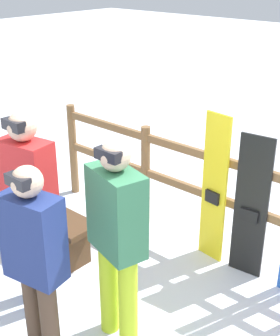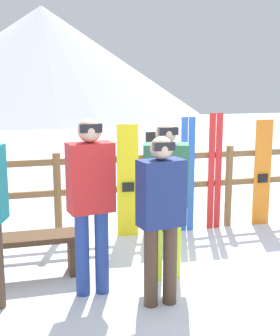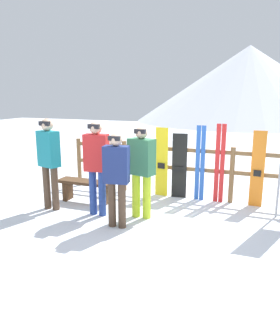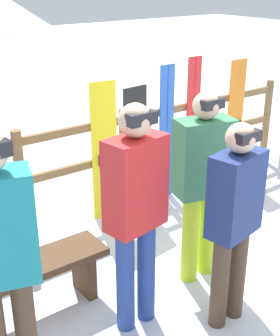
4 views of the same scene
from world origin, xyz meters
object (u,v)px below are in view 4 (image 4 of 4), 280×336
object	(u,v)px
snowboard_black_stripe	(135,150)
snowboard_orange	(235,120)
ski_pair_red	(192,126)
snowboard_yellow	(105,153)
person_red	(136,204)
ski_pair_blue	(166,134)
person_teal	(0,253)
person_plaid_green	(202,176)
person_navy	(234,214)
bench	(33,277)

from	to	relation	value
snowboard_black_stripe	snowboard_orange	xyz separation A→B (m)	(1.58, 0.00, 0.06)
snowboard_black_stripe	ski_pair_red	world-z (taller)	ski_pair_red
snowboard_yellow	snowboard_black_stripe	distance (m)	0.40
person_red	ski_pair_blue	bearing A→B (deg)	44.99
ski_pair_red	snowboard_orange	distance (m)	0.74
person_teal	person_plaid_green	world-z (taller)	person_teal
snowboard_black_stripe	ski_pair_blue	size ratio (longest dim) A/B	0.88
person_red	person_navy	bearing A→B (deg)	-33.96
person_navy	snowboard_orange	world-z (taller)	person_navy
person_teal	snowboard_orange	xyz separation A→B (m)	(3.72, 1.63, -0.28)
person_teal	person_plaid_green	distance (m)	1.82
person_red	ski_pair_red	size ratio (longest dim) A/B	1.07
snowboard_black_stripe	snowboard_orange	bearing A→B (deg)	0.00
person_navy	snowboard_yellow	xyz separation A→B (m)	(0.16, 1.97, -0.18)
person_teal	snowboard_black_stripe	bearing A→B (deg)	37.43
bench	person_red	size ratio (longest dim) A/B	0.68
snowboard_yellow	bench	bearing A→B (deg)	-142.31
person_teal	person_plaid_green	xyz separation A→B (m)	(1.80, 0.23, -0.08)
snowboard_yellow	ski_pair_blue	distance (m)	0.84
person_teal	ski_pair_blue	distance (m)	3.06
person_red	person_plaid_green	world-z (taller)	person_red
person_red	person_plaid_green	distance (m)	0.82
bench	snowboard_yellow	xyz separation A→B (m)	(1.32, 1.02, 0.42)
ski_pair_blue	snowboard_orange	distance (m)	1.14
person_navy	snowboard_yellow	distance (m)	1.98
person_teal	person_plaid_green	bearing A→B (deg)	7.25
snowboard_yellow	snowboard_orange	world-z (taller)	snowboard_orange
bench	person_teal	bearing A→B (deg)	-123.98
person_red	snowboard_yellow	bearing A→B (deg)	64.95
ski_pair_blue	person_red	bearing A→B (deg)	-135.01
person_red	snowboard_yellow	distance (m)	1.76
bench	snowboard_yellow	bearing A→B (deg)	37.69
bench	ski_pair_red	size ratio (longest dim) A/B	0.73
person_red	person_teal	size ratio (longest dim) A/B	0.99
bench	person_plaid_green	distance (m)	1.57
snowboard_black_stripe	ski_pair_blue	world-z (taller)	ski_pair_blue
person_plaid_green	ski_pair_blue	bearing A→B (deg)	61.12
person_red	ski_pair_red	xyz separation A→B (m)	(1.98, 1.58, -0.20)
person_red	ski_pair_red	world-z (taller)	person_red
person_navy	ski_pair_blue	world-z (taller)	person_navy
person_teal	snowboard_yellow	size ratio (longest dim) A/B	1.17
person_plaid_green	snowboard_yellow	bearing A→B (deg)	92.77
bench	person_teal	xyz separation A→B (m)	(-0.41, -0.61, 0.70)
bench	person_teal	world-z (taller)	person_teal
ski_pair_red	snowboard_yellow	bearing A→B (deg)	-179.84
person_red	person_teal	xyz separation A→B (m)	(-1.00, -0.06, 0.02)
ski_pair_blue	ski_pair_red	world-z (taller)	ski_pair_red
snowboard_yellow	ski_pair_red	size ratio (longest dim) A/B	0.93
ski_pair_red	person_plaid_green	bearing A→B (deg)	-129.97
ski_pair_blue	ski_pair_red	bearing A→B (deg)	0.00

